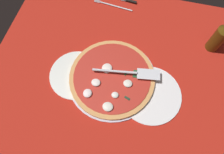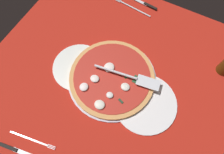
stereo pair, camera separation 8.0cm
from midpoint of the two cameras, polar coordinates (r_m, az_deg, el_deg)
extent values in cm
cube|color=#AE2015|center=(80.13, -2.55, -4.04)|extent=(108.68, 108.68, 0.80)
cube|color=white|center=(101.72, -29.90, 7.28)|extent=(8.36, 8.36, 0.10)
cube|color=silver|center=(108.40, -26.24, 14.84)|extent=(8.36, 8.36, 0.10)
cube|color=white|center=(91.42, -32.04, -7.07)|extent=(8.36, 8.36, 0.10)
cube|color=silver|center=(94.46, -27.90, 2.20)|extent=(8.36, 8.36, 0.10)
cube|color=white|center=(100.23, -24.08, 10.64)|extent=(8.36, 8.36, 0.10)
cube|color=white|center=(108.30, -20.58, 17.95)|extent=(8.36, 8.36, 0.10)
cube|color=silver|center=(86.56, -29.96, -13.71)|extent=(8.36, 8.36, 0.10)
cube|color=silver|center=(88.19, -25.60, -3.66)|extent=(8.36, 8.36, 0.10)
cube|color=white|center=(92.85, -21.63, 5.72)|extent=(8.36, 8.36, 0.10)
cube|color=silver|center=(100.12, -18.04, 13.94)|extent=(8.36, 8.36, 0.10)
cube|color=white|center=(83.13, -22.95, -10.32)|extent=(8.36, 8.36, 0.10)
cube|color=silver|center=(86.46, -18.84, -0.01)|extent=(8.36, 8.36, 0.10)
cube|color=white|center=(92.73, -15.17, 9.23)|extent=(8.36, 8.36, 0.10)
cube|color=silver|center=(101.40, -11.89, 17.06)|extent=(8.36, 8.36, 0.10)
cube|color=silver|center=(79.53, -19.87, -17.68)|extent=(8.36, 8.36, 0.10)
cube|color=silver|center=(81.30, -15.65, -6.55)|extent=(8.36, 8.36, 0.10)
cube|color=silver|center=(86.34, -11.93, 3.73)|extent=(8.36, 8.36, 0.10)
cube|color=white|center=(94.11, -8.67, 12.58)|extent=(8.36, 8.36, 0.10)
cube|color=silver|center=(104.02, -5.79, 19.88)|extent=(8.36, 8.36, 0.10)
cube|color=white|center=(77.61, -11.98, -13.81)|extent=(8.36, 8.36, 0.10)
cube|color=silver|center=(81.17, -8.28, -2.58)|extent=(8.36, 8.36, 0.10)
cube|color=white|center=(87.82, -5.08, 7.35)|extent=(8.36, 8.36, 0.10)
cube|color=silver|center=(96.92, -2.29, 15.63)|extent=(8.36, 8.36, 0.10)
cube|color=silver|center=(75.61, -7.77, -21.56)|extent=(8.36, 8.36, 0.10)
cube|color=white|center=(77.47, -4.16, -9.59)|extent=(8.36, 8.36, 0.10)
cube|color=silver|center=(82.74, -1.09, 1.37)|extent=(8.36, 8.36, 0.10)
cube|color=white|center=(90.82, 1.54, 10.69)|extent=(8.36, 8.36, 0.10)
cube|color=white|center=(101.05, 3.81, 18.30)|extent=(8.36, 8.36, 0.10)
cube|color=white|center=(75.46, 0.47, -17.08)|extent=(8.36, 8.36, 0.10)
cube|color=white|center=(79.11, 3.32, -5.28)|extent=(8.36, 8.36, 0.10)
cube|color=silver|center=(85.92, 5.72, 5.07)|extent=(8.36, 8.36, 0.10)
cube|color=silver|center=(95.21, 7.77, 13.65)|extent=(8.36, 8.36, 0.10)
cube|color=silver|center=(106.34, 9.53, 20.57)|extent=(8.36, 8.36, 0.10)
cube|color=silver|center=(77.15, 8.16, -12.38)|extent=(8.36, 8.36, 0.10)
cube|color=silver|center=(82.44, 10.25, -1.16)|extent=(8.36, 8.36, 0.10)
cube|color=silver|center=(90.55, 12.01, 8.39)|extent=(8.36, 8.36, 0.10)
cube|color=silver|center=(100.81, 13.51, 16.18)|extent=(8.36, 8.36, 0.10)
cube|color=white|center=(76.97, 13.43, -19.58)|extent=(8.36, 8.36, 0.10)
cube|color=white|center=(80.56, 15.11, -7.79)|extent=(8.36, 8.36, 0.10)
cube|color=silver|center=(87.25, 16.52, 2.60)|extent=(8.36, 8.36, 0.10)
cube|color=silver|center=(96.42, 17.70, 11.27)|extent=(8.36, 8.36, 0.10)
cube|color=white|center=(107.41, 18.71, 18.29)|extent=(8.36, 8.36, 0.10)
cube|color=white|center=(80.39, 20.26, -14.54)|extent=(8.36, 8.36, 0.10)
cube|color=white|center=(85.48, 21.25, -3.55)|extent=(8.36, 8.36, 0.10)
cube|color=white|center=(93.33, 22.07, 5.89)|extent=(8.36, 8.36, 0.10)
cube|color=silver|center=(103.31, 22.78, 13.70)|extent=(8.36, 8.36, 0.10)
cube|color=white|center=(85.32, 26.15, -9.82)|extent=(8.36, 8.36, 0.10)
cube|color=white|center=(91.67, 26.58, 0.20)|extent=(8.36, 8.36, 0.10)
cube|color=white|center=(100.43, 26.95, 8.71)|extent=(8.36, 8.36, 0.10)
cube|color=white|center=(111.03, 27.26, 15.72)|extent=(8.36, 8.36, 0.10)
cylinder|color=silver|center=(80.90, -2.80, -0.74)|extent=(36.48, 36.48, 0.96)
cylinder|color=silver|center=(83.59, -13.05, 0.31)|extent=(22.15, 22.15, 1.00)
cylinder|color=white|center=(79.13, 8.29, -5.44)|extent=(24.72, 24.72, 1.00)
cylinder|color=tan|center=(79.82, -2.83, -0.41)|extent=(34.94, 34.94, 1.38)
cylinder|color=#B4291E|center=(79.05, -2.86, -0.17)|extent=(31.39, 31.39, 0.30)
ellipsoid|color=white|center=(76.79, -10.13, -5.01)|extent=(3.42, 3.60, 1.19)
ellipsoid|color=white|center=(77.74, -7.71, -2.13)|extent=(3.65, 3.25, 1.18)
ellipsoid|color=silver|center=(79.89, -4.32, 2.25)|extent=(4.25, 4.50, 1.21)
ellipsoid|color=silver|center=(75.50, -2.13, -5.61)|extent=(2.81, 2.59, 1.06)
ellipsoid|color=silver|center=(77.06, 1.71, -2.22)|extent=(3.61, 3.27, 1.13)
ellipsoid|color=silver|center=(74.29, -4.46, -8.95)|extent=(4.08, 3.69, 1.21)
cube|color=#1E3622|center=(75.48, 1.43, -6.53)|extent=(2.42, 1.58, 0.30)
cube|color=#1B4418|center=(79.20, 1.46, 0.72)|extent=(2.02, 2.23, 0.30)
cube|color=#204A29|center=(79.29, 3.94, 0.62)|extent=(1.76, 3.38, 0.30)
cube|color=silver|center=(78.41, 7.79, 0.47)|extent=(9.77, 5.95, 0.30)
cylinder|color=silver|center=(77.91, -2.11, 1.37)|extent=(17.85, 3.72, 1.00)
cube|color=white|center=(104.10, -0.64, 20.57)|extent=(19.76, 13.77, 0.60)
cube|color=silver|center=(102.07, -1.19, 19.72)|extent=(16.79, 2.34, 0.25)
cube|color=silver|center=(105.39, -6.49, 21.17)|extent=(3.01, 0.53, 0.25)
cube|color=silver|center=(105.11, -6.58, 21.00)|extent=(3.01, 0.53, 0.25)
cube|color=silver|center=(104.84, -6.68, 20.84)|extent=(3.01, 0.53, 0.25)
cube|color=silver|center=(104.57, -6.78, 20.67)|extent=(3.01, 0.53, 0.25)
cube|color=black|center=(104.22, 2.85, 21.10)|extent=(7.19, 1.93, 0.80)
cylinder|color=#50380E|center=(92.53, 26.30, 9.51)|extent=(5.69, 5.69, 12.21)
camera|label=1|loc=(0.04, -92.88, -6.55)|focal=31.36mm
camera|label=2|loc=(0.04, 87.12, 6.55)|focal=31.36mm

